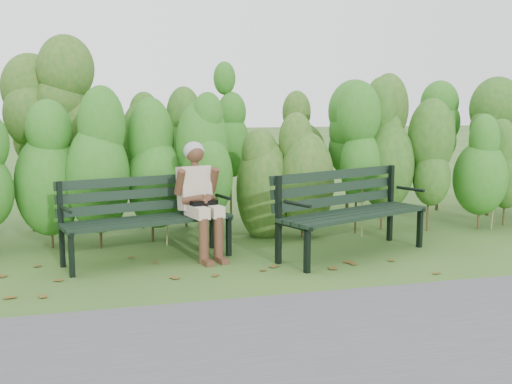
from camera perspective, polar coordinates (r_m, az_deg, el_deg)
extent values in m
plane|color=#315622|center=(6.27, 0.82, -7.24)|extent=(80.00, 80.00, 0.00)
cube|color=#474749|center=(4.31, 9.01, -14.63)|extent=(60.00, 2.50, 0.01)
cylinder|color=#47381E|center=(7.25, -18.61, -2.32)|extent=(0.03, 0.03, 0.80)
ellipsoid|color=#2C751B|center=(7.17, -18.85, 2.72)|extent=(0.64, 0.64, 1.44)
cylinder|color=#47381E|center=(7.24, -13.77, -2.15)|extent=(0.03, 0.03, 0.80)
ellipsoid|color=#2C751B|center=(7.15, -13.95, 2.90)|extent=(0.64, 0.64, 1.44)
cylinder|color=#47381E|center=(7.27, -8.95, -1.96)|extent=(0.03, 0.03, 0.80)
ellipsoid|color=#2C751B|center=(7.19, -9.06, 3.07)|extent=(0.64, 0.64, 1.44)
cylinder|color=#47381E|center=(7.36, -4.20, -1.77)|extent=(0.03, 0.03, 0.80)
ellipsoid|color=#2C751B|center=(7.27, -4.26, 3.21)|extent=(0.64, 0.64, 1.44)
cylinder|color=#47381E|center=(7.49, 0.40, -1.56)|extent=(0.03, 0.03, 0.80)
ellipsoid|color=#2C751B|center=(7.41, 0.41, 3.32)|extent=(0.64, 0.64, 1.44)
cylinder|color=#47381E|center=(7.67, 4.81, -1.36)|extent=(0.03, 0.03, 0.80)
ellipsoid|color=#2C751B|center=(7.59, 4.87, 3.41)|extent=(0.64, 0.64, 1.44)
cylinder|color=#47381E|center=(7.90, 9.00, -1.16)|extent=(0.03, 0.03, 0.80)
ellipsoid|color=#2C751B|center=(7.82, 9.11, 3.47)|extent=(0.64, 0.64, 1.44)
cylinder|color=#47381E|center=(8.16, 12.93, -0.96)|extent=(0.03, 0.03, 0.80)
ellipsoid|color=#2C751B|center=(8.09, 13.08, 3.52)|extent=(0.64, 0.64, 1.44)
cylinder|color=#47381E|center=(8.46, 16.60, -0.78)|extent=(0.03, 0.03, 0.80)
ellipsoid|color=#2C751B|center=(8.39, 16.78, 3.54)|extent=(0.64, 0.64, 1.44)
cylinder|color=#47381E|center=(8.79, 20.01, -0.60)|extent=(0.03, 0.03, 0.80)
ellipsoid|color=#2C751B|center=(8.73, 20.22, 3.55)|extent=(0.64, 0.64, 1.44)
cylinder|color=#47381E|center=(9.16, 23.16, -0.44)|extent=(0.03, 0.03, 0.80)
cylinder|color=#47381E|center=(8.27, -22.01, -0.19)|extent=(0.04, 0.04, 1.10)
ellipsoid|color=#2D531E|center=(8.19, -22.34, 5.91)|extent=(0.70, 0.70, 1.98)
cylinder|color=#47381E|center=(8.20, -16.68, 0.00)|extent=(0.04, 0.04, 1.10)
ellipsoid|color=#2D531E|center=(8.13, -16.94, 6.15)|extent=(0.70, 0.70, 1.98)
cylinder|color=#47381E|center=(8.21, -11.32, 0.20)|extent=(0.04, 0.04, 1.10)
ellipsoid|color=#2D531E|center=(8.14, -11.50, 6.35)|extent=(0.70, 0.70, 1.98)
cylinder|color=#47381E|center=(8.29, -6.02, 0.39)|extent=(0.04, 0.04, 1.10)
ellipsoid|color=#2D531E|center=(8.22, -6.12, 6.48)|extent=(0.70, 0.70, 1.98)
cylinder|color=#47381E|center=(8.44, -0.87, 0.58)|extent=(0.04, 0.04, 1.10)
ellipsoid|color=#2D531E|center=(8.37, -0.88, 6.55)|extent=(0.70, 0.70, 1.98)
cylinder|color=#47381E|center=(8.66, 4.07, 0.75)|extent=(0.04, 0.04, 1.10)
ellipsoid|color=#2D531E|center=(8.59, 4.13, 6.58)|extent=(0.70, 0.70, 1.98)
cylinder|color=#47381E|center=(8.94, 8.73, 0.90)|extent=(0.04, 0.04, 1.10)
ellipsoid|color=#2D531E|center=(8.87, 8.86, 6.55)|extent=(0.70, 0.70, 1.98)
cylinder|color=#47381E|center=(9.27, 13.09, 1.04)|extent=(0.04, 0.04, 1.10)
ellipsoid|color=#2D531E|center=(9.20, 13.27, 6.49)|extent=(0.70, 0.70, 1.98)
cylinder|color=#47381E|center=(9.65, 17.13, 1.17)|extent=(0.04, 0.04, 1.10)
ellipsoid|color=#2D531E|center=(9.59, 17.35, 6.39)|extent=(0.70, 0.70, 1.98)
cylinder|color=#47381E|center=(10.08, 20.84, 1.28)|extent=(0.04, 0.04, 1.10)
ellipsoid|color=#2D531E|center=(10.02, 21.09, 6.28)|extent=(0.70, 0.70, 1.98)
cube|color=brown|center=(5.86, -9.20, -8.45)|extent=(0.10, 0.11, 0.01)
cube|color=brown|center=(5.85, -10.48, -8.50)|extent=(0.11, 0.11, 0.01)
cube|color=brown|center=(6.74, -9.47, -6.24)|extent=(0.09, 0.07, 0.01)
cube|color=brown|center=(6.78, -19.68, -6.52)|extent=(0.11, 0.10, 0.01)
cube|color=brown|center=(5.97, 7.42, -8.09)|extent=(0.09, 0.10, 0.01)
cube|color=brown|center=(7.15, 8.97, -5.39)|extent=(0.11, 0.09, 0.01)
cube|color=brown|center=(6.24, -16.73, -7.66)|extent=(0.11, 0.11, 0.01)
cube|color=brown|center=(6.82, -1.43, -5.96)|extent=(0.10, 0.08, 0.01)
cube|color=brown|center=(5.80, 12.97, -8.71)|extent=(0.11, 0.11, 0.01)
cube|color=brown|center=(5.57, -1.71, -9.22)|extent=(0.09, 0.10, 0.01)
cube|color=brown|center=(7.22, 18.72, -5.59)|extent=(0.10, 0.08, 0.01)
cube|color=brown|center=(6.46, -13.72, -7.01)|extent=(0.10, 0.11, 0.01)
cube|color=brown|center=(6.62, -2.63, -6.40)|extent=(0.11, 0.10, 0.01)
cube|color=brown|center=(6.98, -14.91, -5.90)|extent=(0.11, 0.11, 0.01)
cube|color=brown|center=(6.54, -16.49, -6.91)|extent=(0.11, 0.11, 0.01)
cube|color=brown|center=(6.78, 0.29, -6.04)|extent=(0.08, 0.10, 0.01)
cube|color=brown|center=(7.70, 20.33, -4.83)|extent=(0.10, 0.11, 0.01)
cube|color=brown|center=(5.89, -9.20, -8.34)|extent=(0.09, 0.11, 0.01)
cube|color=black|center=(6.35, -9.65, -2.97)|extent=(1.78, 0.57, 0.04)
cube|color=black|center=(6.47, -10.03, -2.78)|extent=(1.78, 0.57, 0.04)
cube|color=black|center=(6.59, -10.40, -2.60)|extent=(1.78, 0.57, 0.04)
cube|color=black|center=(6.70, -10.75, -2.42)|extent=(1.78, 0.57, 0.04)
cube|color=black|center=(6.77, -11.03, -1.37)|extent=(1.76, 0.52, 0.11)
cube|color=black|center=(6.76, -11.11, -0.18)|extent=(1.76, 0.52, 0.11)
cube|color=black|center=(6.76, -11.18, 1.02)|extent=(1.76, 0.52, 0.11)
cube|color=black|center=(6.16, -17.16, -5.74)|extent=(0.06, 0.06, 0.45)
cube|color=black|center=(6.52, -18.07, -2.97)|extent=(0.06, 0.06, 0.90)
cube|color=black|center=(6.31, -17.64, -3.52)|extent=(0.18, 0.50, 0.04)
cylinder|color=black|center=(6.22, -17.63, -1.61)|extent=(0.13, 0.37, 0.04)
cube|color=black|center=(6.72, -2.62, -4.21)|extent=(0.06, 0.06, 0.45)
cube|color=black|center=(7.06, -4.22, -1.76)|extent=(0.06, 0.06, 0.90)
cube|color=black|center=(6.86, -3.39, -2.22)|extent=(0.18, 0.50, 0.04)
cylinder|color=black|center=(6.78, -3.22, -0.45)|extent=(0.13, 0.37, 0.04)
cube|color=black|center=(6.65, 10.60, -2.31)|extent=(1.79, 0.84, 0.04)
cube|color=black|center=(6.74, 9.77, -2.15)|extent=(1.79, 0.84, 0.04)
cube|color=black|center=(6.83, 8.96, -2.00)|extent=(1.79, 0.84, 0.04)
cube|color=black|center=(6.92, 8.17, -1.85)|extent=(1.79, 0.84, 0.04)
cube|color=black|center=(6.96, 7.61, -0.80)|extent=(1.77, 0.79, 0.11)
cube|color=black|center=(6.95, 7.54, 0.41)|extent=(1.77, 0.79, 0.11)
cube|color=black|center=(6.95, 7.47, 1.63)|extent=(1.77, 0.79, 0.11)
cube|color=black|center=(6.06, 4.89, -5.52)|extent=(0.07, 0.07, 0.47)
cube|color=black|center=(6.34, 2.15, -2.68)|extent=(0.07, 0.07, 0.95)
cube|color=black|center=(6.16, 3.59, -3.21)|extent=(0.25, 0.51, 0.04)
cylinder|color=black|center=(6.08, 3.94, -1.15)|extent=(0.19, 0.38, 0.04)
cube|color=black|center=(7.38, 15.33, -3.30)|extent=(0.07, 0.07, 0.47)
cube|color=black|center=(7.61, 12.69, -1.05)|extent=(0.07, 0.07, 0.95)
cube|color=black|center=(7.46, 14.11, -1.44)|extent=(0.25, 0.51, 0.04)
cylinder|color=black|center=(7.40, 14.49, 0.28)|extent=(0.19, 0.38, 0.04)
cube|color=beige|center=(6.50, -5.65, -1.86)|extent=(0.24, 0.43, 0.13)
cube|color=beige|center=(6.57, -4.25, -1.74)|extent=(0.24, 0.43, 0.13)
cylinder|color=#51301F|center=(6.41, -5.01, -4.68)|extent=(0.13, 0.13, 0.49)
cylinder|color=#51301F|center=(6.48, -3.60, -4.51)|extent=(0.13, 0.13, 0.49)
cube|color=#51301F|center=(6.39, -4.69, -6.70)|extent=(0.13, 0.21, 0.06)
cube|color=#51301F|center=(6.47, -3.28, -6.52)|extent=(0.13, 0.21, 0.06)
cube|color=beige|center=(6.74, -5.90, 0.41)|extent=(0.40, 0.32, 0.50)
cylinder|color=#51301F|center=(6.69, -5.87, 2.61)|extent=(0.09, 0.09, 0.10)
sphere|color=#51301F|center=(6.67, -5.85, 3.69)|extent=(0.20, 0.20, 0.20)
ellipsoid|color=gray|center=(6.69, -5.94, 3.91)|extent=(0.23, 0.22, 0.21)
cylinder|color=#51301F|center=(6.58, -7.26, 0.92)|extent=(0.14, 0.22, 0.30)
cylinder|color=#51301F|center=(6.74, -4.06, 1.14)|extent=(0.14, 0.22, 0.30)
cylinder|color=#51301F|center=(6.52, -5.98, -0.71)|extent=(0.26, 0.22, 0.13)
cylinder|color=#51301F|center=(6.61, -4.36, -0.57)|extent=(0.18, 0.27, 0.13)
sphere|color=#51301F|center=(6.52, -4.95, -0.88)|extent=(0.11, 0.11, 0.11)
cube|color=black|center=(6.54, -4.98, -1.45)|extent=(0.31, 0.19, 0.16)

